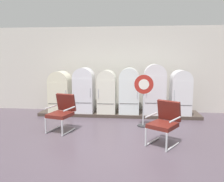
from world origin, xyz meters
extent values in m
cube|color=#4F434E|center=(0.00, 0.00, -0.03)|extent=(12.00, 10.00, 0.05)
cube|color=beige|center=(0.00, 3.66, 1.51)|extent=(11.76, 0.12, 3.02)
cube|color=#47443F|center=(0.00, 3.66, 2.67)|extent=(11.76, 0.07, 0.06)
cube|color=#433730|center=(0.00, 3.02, 0.05)|extent=(5.35, 0.95, 0.10)
cube|color=beige|center=(-1.98, 2.90, 0.62)|extent=(0.69, 0.61, 1.04)
cylinder|color=beige|center=(-1.98, 2.90, 1.14)|extent=(0.69, 0.60, 0.69)
cube|color=#383838|center=(-1.98, 2.59, 0.44)|extent=(0.63, 0.01, 0.01)
cylinder|color=silver|center=(-1.70, 2.57, 0.75)|extent=(0.02, 0.02, 0.28)
cube|color=white|center=(-1.16, 2.89, 0.69)|extent=(0.66, 0.60, 1.17)
cylinder|color=white|center=(-1.16, 2.89, 1.27)|extent=(0.66, 0.59, 0.66)
cube|color=#383838|center=(-1.16, 2.59, 0.48)|extent=(0.61, 0.01, 0.01)
cylinder|color=silver|center=(-0.89, 2.57, 0.83)|extent=(0.02, 0.02, 0.28)
cube|color=silver|center=(-0.39, 2.88, 0.66)|extent=(0.60, 0.58, 1.12)
cylinder|color=silver|center=(-0.39, 2.88, 1.23)|extent=(0.60, 0.57, 0.60)
cube|color=#383838|center=(-0.39, 2.59, 0.46)|extent=(0.55, 0.01, 0.01)
cylinder|color=silver|center=(-0.63, 2.57, 0.80)|extent=(0.02, 0.02, 0.28)
cube|color=white|center=(0.35, 2.89, 0.69)|extent=(0.65, 0.60, 1.18)
cylinder|color=white|center=(0.35, 2.89, 1.28)|extent=(0.65, 0.59, 0.65)
cube|color=#383838|center=(0.35, 2.59, 0.48)|extent=(0.60, 0.01, 0.01)
cylinder|color=silver|center=(0.62, 2.57, 0.83)|extent=(0.02, 0.02, 0.28)
cube|color=white|center=(1.18, 2.90, 0.74)|extent=(0.69, 0.63, 1.28)
cylinder|color=white|center=(1.18, 2.90, 1.38)|extent=(0.69, 0.62, 0.69)
cube|color=#383838|center=(1.18, 2.59, 0.51)|extent=(0.63, 0.01, 0.01)
cylinder|color=silver|center=(0.89, 2.57, 0.90)|extent=(0.02, 0.02, 0.28)
cube|color=white|center=(2.01, 2.92, 0.67)|extent=(0.63, 0.65, 1.12)
cylinder|color=white|center=(2.01, 2.92, 1.23)|extent=(0.63, 0.64, 0.63)
cube|color=#383838|center=(2.01, 2.59, 0.46)|extent=(0.58, 0.01, 0.01)
cylinder|color=silver|center=(1.76, 2.57, 0.80)|extent=(0.02, 0.02, 0.28)
cylinder|color=silver|center=(-1.64, 1.16, 0.02)|extent=(0.21, 0.61, 0.04)
cylinder|color=silver|center=(-1.72, 0.88, 0.21)|extent=(0.05, 0.05, 0.39)
cylinder|color=silver|center=(-1.17, 1.03, 0.02)|extent=(0.21, 0.61, 0.04)
cylinder|color=silver|center=(-1.25, 0.75, 0.21)|extent=(0.05, 0.05, 0.39)
cube|color=maroon|center=(-1.41, 1.10, 0.45)|extent=(0.67, 0.69, 0.09)
cube|color=maroon|center=(-1.33, 1.38, 0.73)|extent=(0.56, 0.30, 0.47)
cylinder|color=silver|center=(-1.68, 1.17, 0.64)|extent=(0.17, 0.50, 0.04)
cylinder|color=silver|center=(-1.13, 1.02, 0.64)|extent=(0.17, 0.50, 0.04)
cylinder|color=silver|center=(0.94, 0.54, 0.02)|extent=(0.38, 0.54, 0.04)
cylinder|color=silver|center=(0.78, 0.30, 0.21)|extent=(0.06, 0.06, 0.39)
cylinder|color=silver|center=(1.35, 0.27, 0.02)|extent=(0.38, 0.54, 0.04)
cylinder|color=silver|center=(1.19, 0.03, 0.21)|extent=(0.06, 0.06, 0.39)
cube|color=maroon|center=(1.15, 0.41, 0.45)|extent=(0.76, 0.77, 0.09)
cube|color=maroon|center=(1.31, 0.65, 0.73)|extent=(0.54, 0.44, 0.47)
cylinder|color=silver|center=(0.91, 0.57, 0.64)|extent=(0.32, 0.44, 0.04)
cylinder|color=silver|center=(1.38, 0.25, 0.64)|extent=(0.32, 0.44, 0.04)
cylinder|color=#2D2D30|center=(0.78, 1.80, 0.01)|extent=(0.32, 0.32, 0.03)
cylinder|color=silver|center=(0.78, 1.80, 0.62)|extent=(0.04, 0.04, 1.17)
cylinder|color=#A5261F|center=(0.78, 1.77, 1.20)|extent=(0.53, 0.02, 0.53)
cylinder|color=white|center=(0.78, 1.76, 1.20)|extent=(0.29, 0.00, 0.29)
camera|label=1|loc=(0.50, -4.50, 1.93)|focal=36.32mm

